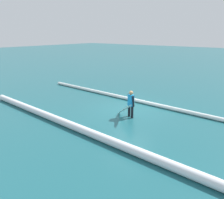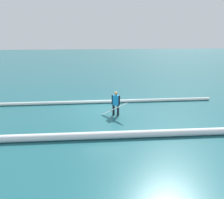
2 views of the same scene
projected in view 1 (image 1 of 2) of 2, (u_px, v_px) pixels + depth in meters
ground_plane at (128, 110)px, 13.18m from camera, size 127.08×127.08×0.00m
surfer at (131, 103)px, 11.80m from camera, size 0.49×0.33×1.48m
surfboard at (125, 109)px, 11.70m from camera, size 1.64×1.16×1.09m
wave_crest_foreground at (138, 101)px, 14.50m from camera, size 16.86×0.49×0.23m
wave_crest_midground at (86, 131)px, 9.90m from camera, size 16.72×0.86×0.36m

